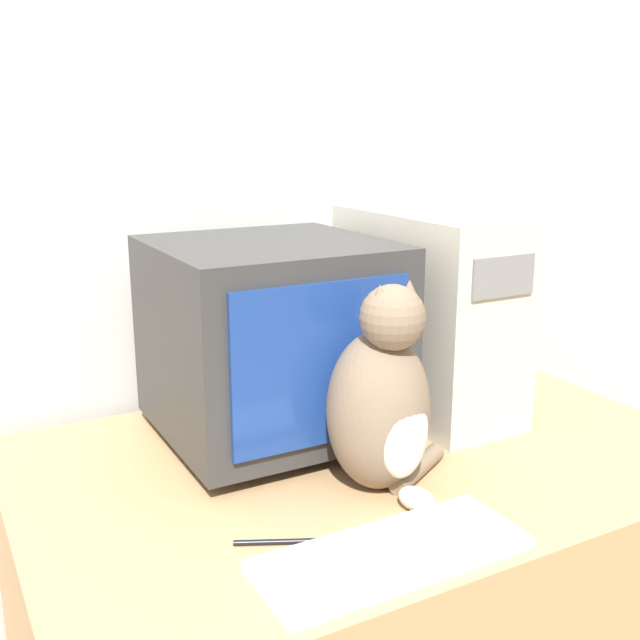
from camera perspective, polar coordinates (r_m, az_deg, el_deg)
The scene contains 8 objects.
wall_back at distance 1.83m, azimuth -4.68°, elevation 11.89°, with size 7.00×0.05×2.50m.
desk at distance 1.69m, azimuth 3.50°, elevation -20.93°, with size 1.34×0.88×0.70m.
crt_monitor at distance 1.53m, azimuth -3.78°, elevation -1.38°, with size 0.44×0.45×0.41m.
computer_tower at distance 1.70m, azimuth 8.11°, elevation 0.63°, with size 0.22×0.49×0.45m.
keyboard at distance 1.18m, azimuth 5.51°, elevation -17.28°, with size 0.42×0.16×0.02m.
cat at distance 1.32m, azimuth 4.78°, elevation -6.33°, with size 0.27×0.25×0.38m.
book_stack at distance 2.01m, azimuth 12.51°, elevation -2.92°, with size 0.16×0.20×0.08m.
pen at distance 1.21m, azimuth -3.33°, elevation -16.53°, with size 0.12×0.07×0.01m.
Camera 1 is at (-0.74, -0.72, 1.34)m, focal length 42.00 mm.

